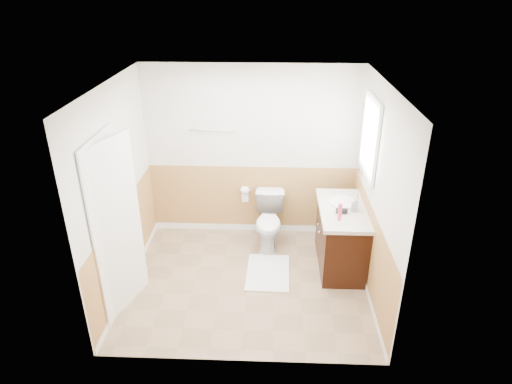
{
  "coord_description": "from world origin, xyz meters",
  "views": [
    {
      "loc": [
        0.3,
        -4.59,
        3.51
      ],
      "look_at": [
        0.1,
        0.25,
        1.15
      ],
      "focal_mm": 31.19,
      "sensor_mm": 36.0,
      "label": 1
    }
  ],
  "objects_px": {
    "toilet": "(269,222)",
    "soap_dispenser": "(355,205)",
    "vanity_cabinet": "(341,238)",
    "bath_mat": "(268,272)",
    "lotion_bottle": "(340,212)"
  },
  "relations": [
    {
      "from": "toilet",
      "to": "bath_mat",
      "type": "relative_size",
      "value": 0.93
    },
    {
      "from": "vanity_cabinet",
      "to": "soap_dispenser",
      "type": "xyz_separation_m",
      "value": [
        0.12,
        -0.07,
        0.54
      ]
    },
    {
      "from": "toilet",
      "to": "vanity_cabinet",
      "type": "height_order",
      "value": "vanity_cabinet"
    },
    {
      "from": "soap_dispenser",
      "to": "bath_mat",
      "type": "bearing_deg",
      "value": -170.24
    },
    {
      "from": "vanity_cabinet",
      "to": "toilet",
      "type": "bearing_deg",
      "value": 155.07
    },
    {
      "from": "bath_mat",
      "to": "lotion_bottle",
      "type": "bearing_deg",
      "value": -3.45
    },
    {
      "from": "bath_mat",
      "to": "toilet",
      "type": "bearing_deg",
      "value": 90.0
    },
    {
      "from": "lotion_bottle",
      "to": "bath_mat",
      "type": "bearing_deg",
      "value": 176.55
    },
    {
      "from": "bath_mat",
      "to": "lotion_bottle",
      "type": "relative_size",
      "value": 3.64
    },
    {
      "from": "soap_dispenser",
      "to": "toilet",
      "type": "bearing_deg",
      "value": 154.58
    },
    {
      "from": "toilet",
      "to": "lotion_bottle",
      "type": "height_order",
      "value": "lotion_bottle"
    },
    {
      "from": "toilet",
      "to": "soap_dispenser",
      "type": "height_order",
      "value": "soap_dispenser"
    },
    {
      "from": "vanity_cabinet",
      "to": "lotion_bottle",
      "type": "xyz_separation_m",
      "value": [
        -0.1,
        -0.3,
        0.56
      ]
    },
    {
      "from": "vanity_cabinet",
      "to": "bath_mat",
      "type": "bearing_deg",
      "value": -165.22
    },
    {
      "from": "toilet",
      "to": "soap_dispenser",
      "type": "bearing_deg",
      "value": -23.89
    }
  ]
}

